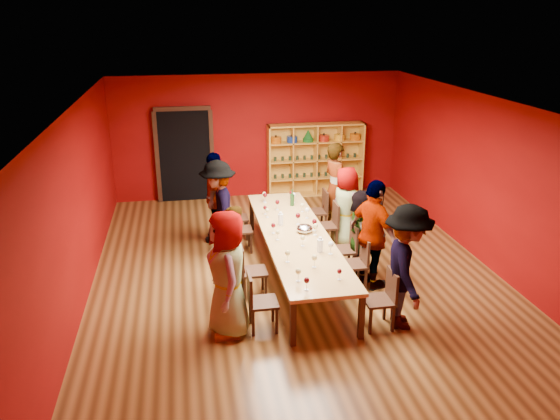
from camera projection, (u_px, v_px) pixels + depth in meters
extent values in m
cube|color=#4E2F14|center=(295.00, 274.00, 9.70)|extent=(7.10, 9.10, 0.02)
cube|color=#6D0506|center=(258.00, 136.00, 13.35)|extent=(7.10, 0.02, 3.00)
cube|color=#6D0506|center=(397.00, 345.00, 5.01)|extent=(7.10, 0.02, 3.00)
cube|color=#6D0506|center=(78.00, 206.00, 8.59)|extent=(0.02, 9.10, 3.00)
cube|color=#6D0506|center=(488.00, 182.00, 9.77)|extent=(0.02, 9.10, 3.00)
cube|color=silver|center=(297.00, 103.00, 8.66)|extent=(7.10, 9.10, 0.02)
cube|color=#B38A4A|center=(296.00, 236.00, 9.45)|extent=(1.10, 4.50, 0.06)
cube|color=black|center=(293.00, 324.00, 7.49)|extent=(0.08, 0.08, 0.69)
cube|color=black|center=(252.00, 214.00, 11.50)|extent=(0.08, 0.08, 0.69)
cube|color=black|center=(361.00, 317.00, 7.65)|extent=(0.08, 0.08, 0.69)
cube|color=black|center=(297.00, 212.00, 11.66)|extent=(0.08, 0.08, 0.69)
cube|color=black|center=(185.00, 156.00, 13.12)|extent=(1.20, 0.14, 2.20)
cube|color=black|center=(182.00, 109.00, 12.66)|extent=(1.32, 0.06, 0.10)
cube|color=black|center=(157.00, 158.00, 12.94)|extent=(0.10, 0.06, 2.20)
cube|color=black|center=(212.00, 155.00, 13.16)|extent=(0.10, 0.06, 2.20)
cube|color=gold|center=(269.00, 162.00, 13.38)|extent=(0.04, 0.40, 1.80)
cube|color=gold|center=(361.00, 157.00, 13.77)|extent=(0.04, 0.40, 1.80)
cube|color=gold|center=(316.00, 125.00, 13.27)|extent=(2.40, 0.40, 0.04)
cube|color=gold|center=(315.00, 193.00, 13.88)|extent=(2.40, 0.40, 0.04)
cube|color=gold|center=(314.00, 158.00, 13.75)|extent=(2.40, 0.02, 1.80)
cube|color=gold|center=(315.00, 177.00, 13.73)|extent=(2.36, 0.38, 0.03)
cube|color=gold|center=(316.00, 160.00, 13.57)|extent=(2.36, 0.38, 0.03)
cube|color=gold|center=(316.00, 142.00, 13.42)|extent=(2.36, 0.38, 0.03)
cube|color=gold|center=(292.00, 161.00, 13.47)|extent=(0.03, 0.38, 1.76)
cube|color=gold|center=(316.00, 160.00, 13.57)|extent=(0.03, 0.38, 1.76)
cube|color=gold|center=(339.00, 159.00, 13.67)|extent=(0.03, 0.38, 1.76)
cylinder|color=#C4600B|center=(276.00, 140.00, 13.22)|extent=(0.26, 0.26, 0.15)
sphere|color=black|center=(276.00, 136.00, 13.19)|extent=(0.05, 0.05, 0.05)
cylinder|color=navy|center=(292.00, 139.00, 13.29)|extent=(0.26, 0.26, 0.15)
sphere|color=black|center=(292.00, 135.00, 13.26)|extent=(0.05, 0.05, 0.05)
cylinder|color=#175F22|center=(308.00, 140.00, 13.37)|extent=(0.26, 0.26, 0.08)
cone|color=#175F22|center=(308.00, 134.00, 13.32)|extent=(0.24, 0.24, 0.22)
cylinder|color=#9F2112|center=(324.00, 138.00, 13.42)|extent=(0.26, 0.26, 0.15)
sphere|color=black|center=(324.00, 134.00, 13.39)|extent=(0.05, 0.05, 0.05)
cylinder|color=gold|center=(340.00, 137.00, 13.49)|extent=(0.26, 0.26, 0.15)
sphere|color=black|center=(340.00, 134.00, 13.46)|extent=(0.05, 0.05, 0.05)
cylinder|color=#C4600B|center=(355.00, 137.00, 13.56)|extent=(0.26, 0.26, 0.15)
sphere|color=black|center=(355.00, 133.00, 13.52)|extent=(0.05, 0.05, 0.05)
cylinder|color=#1A3021|center=(275.00, 177.00, 13.54)|extent=(0.07, 0.07, 0.10)
cylinder|color=#1A3021|center=(283.00, 176.00, 13.57)|extent=(0.07, 0.07, 0.10)
cylinder|color=#1A3021|center=(290.00, 176.00, 13.60)|extent=(0.07, 0.07, 0.10)
cylinder|color=#1A3021|center=(297.00, 175.00, 13.63)|extent=(0.07, 0.07, 0.10)
cylinder|color=#1A3021|center=(304.00, 175.00, 13.66)|extent=(0.07, 0.07, 0.10)
cylinder|color=#1A3021|center=(311.00, 175.00, 13.69)|extent=(0.07, 0.07, 0.10)
cylinder|color=#1A3021|center=(319.00, 174.00, 13.72)|extent=(0.07, 0.07, 0.10)
cylinder|color=#1A3021|center=(326.00, 174.00, 13.75)|extent=(0.07, 0.07, 0.10)
cylinder|color=#1A3021|center=(333.00, 174.00, 13.78)|extent=(0.07, 0.07, 0.10)
cylinder|color=#1A3021|center=(340.00, 173.00, 13.81)|extent=(0.07, 0.07, 0.10)
cylinder|color=#1A3021|center=(347.00, 173.00, 13.85)|extent=(0.07, 0.07, 0.10)
cylinder|color=#1A3021|center=(354.00, 172.00, 13.88)|extent=(0.07, 0.07, 0.10)
cylinder|color=#1A3021|center=(275.00, 159.00, 13.38)|extent=(0.07, 0.07, 0.10)
cylinder|color=#1A3021|center=(283.00, 159.00, 13.41)|extent=(0.07, 0.07, 0.10)
cylinder|color=#1A3021|center=(290.00, 158.00, 13.44)|extent=(0.07, 0.07, 0.10)
cylinder|color=#1A3021|center=(297.00, 158.00, 13.47)|extent=(0.07, 0.07, 0.10)
cylinder|color=#1A3021|center=(305.00, 158.00, 13.50)|extent=(0.07, 0.07, 0.10)
cylinder|color=#1A3021|center=(312.00, 157.00, 13.54)|extent=(0.07, 0.07, 0.10)
cylinder|color=#1A3021|center=(319.00, 157.00, 13.57)|extent=(0.07, 0.07, 0.10)
cylinder|color=#1A3021|center=(326.00, 157.00, 13.60)|extent=(0.07, 0.07, 0.10)
cylinder|color=#1A3021|center=(333.00, 156.00, 13.63)|extent=(0.07, 0.07, 0.10)
cylinder|color=#1A3021|center=(341.00, 156.00, 13.66)|extent=(0.07, 0.07, 0.10)
cylinder|color=#1A3021|center=(348.00, 156.00, 13.69)|extent=(0.07, 0.07, 0.10)
cylinder|color=#1A3021|center=(355.00, 155.00, 13.72)|extent=(0.07, 0.07, 0.10)
cube|color=black|center=(263.00, 302.00, 7.86)|extent=(0.42, 0.42, 0.04)
cube|color=black|center=(250.00, 289.00, 7.75)|extent=(0.04, 0.40, 0.44)
cube|color=black|center=(253.00, 323.00, 7.75)|extent=(0.04, 0.04, 0.41)
cube|color=black|center=(277.00, 321.00, 7.81)|extent=(0.04, 0.04, 0.41)
cube|color=black|center=(250.00, 311.00, 8.07)|extent=(0.04, 0.04, 0.41)
cube|color=black|center=(273.00, 309.00, 8.12)|extent=(0.04, 0.04, 0.41)
imported|color=#6092C6|center=(227.00, 274.00, 7.61)|extent=(0.56, 0.94, 1.86)
cube|color=black|center=(254.00, 272.00, 8.79)|extent=(0.42, 0.42, 0.04)
cube|color=black|center=(242.00, 259.00, 8.68)|extent=(0.04, 0.40, 0.44)
cube|color=black|center=(245.00, 290.00, 8.69)|extent=(0.04, 0.04, 0.41)
cube|color=black|center=(266.00, 288.00, 8.74)|extent=(0.04, 0.04, 0.41)
cube|color=black|center=(242.00, 280.00, 9.00)|extent=(0.04, 0.04, 0.41)
cube|color=black|center=(263.00, 278.00, 9.06)|extent=(0.04, 0.04, 0.41)
imported|color=beige|center=(233.00, 253.00, 8.62)|extent=(0.47, 0.61, 1.56)
cube|color=black|center=(241.00, 230.00, 10.46)|extent=(0.42, 0.42, 0.04)
cube|color=black|center=(231.00, 219.00, 10.35)|extent=(0.04, 0.40, 0.44)
cube|color=black|center=(233.00, 245.00, 10.35)|extent=(0.04, 0.04, 0.41)
cube|color=black|center=(251.00, 244.00, 10.41)|extent=(0.04, 0.04, 0.41)
cube|color=black|center=(232.00, 238.00, 10.67)|extent=(0.04, 0.04, 0.41)
cube|color=black|center=(249.00, 237.00, 10.72)|extent=(0.04, 0.04, 0.41)
imported|color=silver|center=(219.00, 208.00, 10.23)|extent=(0.51, 1.18, 1.82)
cube|color=black|center=(238.00, 218.00, 11.06)|extent=(0.42, 0.42, 0.04)
cube|color=black|center=(228.00, 208.00, 10.95)|extent=(0.04, 0.40, 0.44)
cube|color=black|center=(230.00, 232.00, 10.95)|extent=(0.04, 0.04, 0.41)
cube|color=black|center=(247.00, 231.00, 11.01)|extent=(0.04, 0.04, 0.41)
cube|color=black|center=(229.00, 226.00, 11.27)|extent=(0.04, 0.04, 0.41)
cube|color=black|center=(245.00, 225.00, 11.32)|extent=(0.04, 0.04, 0.41)
imported|color=#5C8ABE|center=(216.00, 197.00, 10.82)|extent=(0.74, 1.16, 1.82)
cube|color=black|center=(379.00, 301.00, 7.91)|extent=(0.42, 0.42, 0.04)
cube|color=black|center=(392.00, 285.00, 7.86)|extent=(0.04, 0.40, 0.44)
cube|color=black|center=(370.00, 321.00, 7.80)|extent=(0.04, 0.04, 0.41)
cube|color=black|center=(393.00, 319.00, 7.86)|extent=(0.04, 0.04, 0.41)
cube|color=black|center=(363.00, 309.00, 8.12)|extent=(0.04, 0.04, 0.41)
cube|color=black|center=(385.00, 307.00, 8.18)|extent=(0.04, 0.04, 0.41)
imported|color=#48494D|center=(406.00, 267.00, 7.80)|extent=(0.72, 1.28, 1.87)
cube|color=black|center=(353.00, 264.00, 9.04)|extent=(0.42, 0.42, 0.04)
cube|color=black|center=(365.00, 250.00, 8.99)|extent=(0.04, 0.40, 0.44)
cube|color=black|center=(346.00, 282.00, 8.93)|extent=(0.04, 0.04, 0.41)
cube|color=black|center=(366.00, 280.00, 8.99)|extent=(0.04, 0.04, 0.41)
cube|color=black|center=(340.00, 273.00, 9.24)|extent=(0.04, 0.04, 0.41)
cube|color=black|center=(359.00, 271.00, 9.30)|extent=(0.04, 0.04, 0.41)
imported|color=#BE8086|center=(374.00, 235.00, 8.92)|extent=(0.86, 1.20, 1.87)
cube|color=black|center=(343.00, 250.00, 9.58)|extent=(0.42, 0.42, 0.04)
cube|color=black|center=(354.00, 237.00, 9.53)|extent=(0.04, 0.40, 0.44)
cube|color=black|center=(336.00, 267.00, 9.48)|extent=(0.04, 0.04, 0.41)
cube|color=black|center=(355.00, 265.00, 9.53)|extent=(0.04, 0.04, 0.41)
cube|color=black|center=(331.00, 258.00, 9.79)|extent=(0.04, 0.04, 0.41)
cube|color=black|center=(349.00, 257.00, 9.85)|extent=(0.04, 0.04, 0.41)
imported|color=#C7868D|center=(362.00, 231.00, 9.52)|extent=(0.51, 1.44, 1.53)
cube|color=black|center=(326.00, 226.00, 10.65)|extent=(0.42, 0.42, 0.04)
cube|color=black|center=(336.00, 214.00, 10.60)|extent=(0.04, 0.40, 0.44)
cube|color=black|center=(320.00, 241.00, 10.54)|extent=(0.04, 0.04, 0.41)
cube|color=black|center=(336.00, 239.00, 10.60)|extent=(0.04, 0.04, 0.41)
cube|color=black|center=(315.00, 234.00, 10.86)|extent=(0.04, 0.04, 0.41)
cube|color=black|center=(332.00, 233.00, 10.92)|extent=(0.04, 0.04, 0.41)
imported|color=#47484C|center=(346.00, 207.00, 10.59)|extent=(0.67, 0.88, 1.60)
cube|color=black|center=(316.00, 212.00, 11.41)|extent=(0.42, 0.42, 0.04)
cube|color=black|center=(325.00, 200.00, 11.36)|extent=(0.04, 0.40, 0.44)
cube|color=black|center=(310.00, 225.00, 11.30)|extent=(0.04, 0.04, 0.41)
cube|color=black|center=(326.00, 224.00, 11.36)|extent=(0.04, 0.04, 0.41)
cube|color=black|center=(306.00, 219.00, 11.61)|extent=(0.04, 0.04, 0.41)
cube|color=black|center=(322.00, 218.00, 11.67)|extent=(0.04, 0.04, 0.41)
imported|color=#5479AE|center=(335.00, 187.00, 11.30)|extent=(0.67, 0.80, 1.89)
cylinder|color=white|center=(265.00, 214.00, 10.35)|extent=(0.06, 0.06, 0.01)
cylinder|color=white|center=(265.00, 212.00, 10.34)|extent=(0.01, 0.01, 0.10)
ellipsoid|color=#44070D|center=(265.00, 208.00, 10.31)|extent=(0.07, 0.07, 0.08)
cylinder|color=white|center=(298.00, 281.00, 7.79)|extent=(0.07, 0.07, 0.01)
cylinder|color=white|center=(298.00, 277.00, 7.77)|extent=(0.01, 0.01, 0.11)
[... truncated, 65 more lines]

